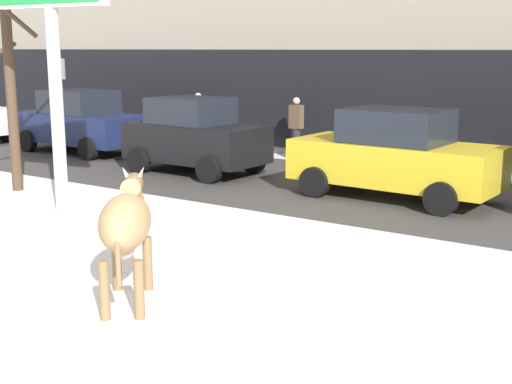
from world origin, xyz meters
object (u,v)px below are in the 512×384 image
car_navy_sedan (80,122)px  car_black_hatchback (195,136)px  pedestrian_by_cars (296,128)px  pedestrian_near_billboard (199,121)px  car_yellow_sedan (395,155)px  cow_tan (126,223)px  bare_tree_left_lot (11,70)px  street_sign (60,112)px

car_navy_sedan → car_black_hatchback: size_ratio=1.20×
pedestrian_by_cars → pedestrian_near_billboard: bearing=180.0°
car_yellow_sedan → car_black_hatchback: bearing=179.9°
car_black_hatchback → car_yellow_sedan: 5.27m
car_navy_sedan → pedestrian_near_billboard: size_ratio=2.47×
car_black_hatchback → car_navy_sedan: bearing=171.0°
car_navy_sedan → pedestrian_by_cars: bearing=21.1°
pedestrian_near_billboard → pedestrian_by_cars: (3.43, 0.00, 0.00)m
cow_tan → bare_tree_left_lot: 7.88m
car_black_hatchback → street_sign: 3.36m
pedestrian_near_billboard → street_sign: 6.24m
cow_tan → bare_tree_left_lot: (-6.83, 3.60, 1.60)m
bare_tree_left_lot → street_sign: (0.49, 0.83, -0.92)m
car_navy_sedan → pedestrian_near_billboard: (2.61, 2.33, -0.03)m
street_sign → pedestrian_by_cars: bearing=68.5°
street_sign → bare_tree_left_lot: bearing=-120.7°
street_sign → cow_tan: bearing=-34.9°
cow_tan → street_sign: bearing=145.1°
cow_tan → street_sign: street_sign is taller
car_black_hatchback → bare_tree_left_lot: size_ratio=0.72×
pedestrian_near_billboard → bare_tree_left_lot: bearing=-85.6°
car_navy_sedan → street_sign: 5.30m
bare_tree_left_lot → street_sign: bare_tree_left_lot is taller
car_yellow_sedan → street_sign: (-6.64, -2.96, 0.76)m
car_yellow_sedan → pedestrian_by_cars: size_ratio=2.47×
car_yellow_sedan → car_navy_sedan: bearing=175.5°
car_yellow_sedan → pedestrian_by_cars: car_yellow_sedan is taller
cow_tan → car_yellow_sedan: size_ratio=0.41×
car_yellow_sedan → pedestrian_near_billboard: bearing=157.7°
car_yellow_sedan → pedestrian_by_cars: bearing=143.4°
car_yellow_sedan → cow_tan: bearing=-92.3°
pedestrian_by_cars → street_sign: (-2.41, -6.10, 0.79)m
car_navy_sedan → car_black_hatchback: 5.07m
pedestrian_by_cars → street_sign: bearing=-111.5°
car_yellow_sedan → bare_tree_left_lot: (-7.13, -3.79, 1.68)m
car_black_hatchback → street_sign: bearing=-114.8°
car_black_hatchback → pedestrian_by_cars: car_black_hatchback is taller
car_navy_sedan → pedestrian_by_cars: (6.04, 2.33, -0.03)m
car_black_hatchback → car_yellow_sedan: size_ratio=0.84×
car_yellow_sedan → bare_tree_left_lot: size_ratio=0.87×
car_navy_sedan → bare_tree_left_lot: size_ratio=0.87×
cow_tan → car_yellow_sedan: (0.30, 7.39, -0.09)m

